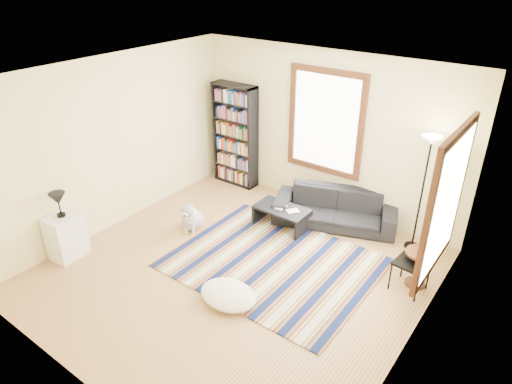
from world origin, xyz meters
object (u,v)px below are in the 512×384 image
Objects in this scene: side_table at (418,268)px; folding_chair at (412,263)px; coffee_table at (282,217)px; floor_lamp at (421,195)px; dog at (192,214)px; sofa at (335,208)px; floor_cushion at (228,295)px; white_cabinet at (66,236)px; bookshelf at (235,135)px.

side_table is 0.23m from folding_chair.
coffee_table is 0.48× the size of floor_lamp.
coffee_table is at bearing 176.02° from side_table.
folding_chair reaches higher than dog.
sofa reaches higher than floor_cushion.
coffee_table is 3.40m from white_cabinet.
floor_lamp is (1.53, 2.70, 0.83)m from floor_cushion.
sofa is 1.89m from folding_chair.
side_table is at bearing -68.10° from floor_lamp.
floor_lamp is at bearing 19.65° from coffee_table.
dog reaches higher than side_table.
floor_cushion is 2.63m from side_table.
white_cabinet is at bearing -142.74° from dog.
floor_cushion is (2.16, -2.87, -0.90)m from bookshelf.
sofa reaches higher than coffee_table.
bookshelf is 2.46× the size of floor_cushion.
floor_lamp is 3.44× the size of side_table.
floor_lamp is at bearing 4.74° from dog.
sofa is at bearing 17.36° from dog.
sofa is 2.40m from dog.
coffee_table is 1.29× the size of white_cabinet.
coffee_table is 1.11× the size of floor_cushion.
white_cabinet is (-2.15, -2.63, 0.17)m from coffee_table.
sofa is 1.09× the size of floor_lamp.
floor_cushion is at bearing -119.50° from floor_lamp.
coffee_table is at bearing 178.81° from folding_chair.
floor_lamp is 2.16× the size of folding_chair.
floor_lamp reaches higher than side_table.
white_cabinet reaches higher than floor_cushion.
sofa is 1.85m from side_table.
floor_lamp reaches higher than dog.
floor_cushion is 3.21m from floor_lamp.
side_table is (1.68, -0.78, -0.03)m from sofa.
bookshelf is 3.61m from white_cabinet.
coffee_table is at bearing 46.13° from white_cabinet.
white_cabinet is (-4.15, -3.35, -0.58)m from floor_lamp.
floor_lamp is (2.00, 0.71, 0.75)m from coffee_table.
white_cabinet is 1.28× the size of dog.
bookshelf is 3.70× the size of side_table.
coffee_table is at bearing -27.58° from bookshelf.
folding_chair is at bearing 22.76° from white_cabinet.
floor_cushion is 2.50m from folding_chair.
sofa is 2.62m from floor_cushion.
sofa is 2.48m from bookshelf.
side_table is at bearing 79.36° from folding_chair.
white_cabinet is (-4.45, -2.31, -0.08)m from folding_chair.
bookshelf is 3.70m from floor_lamp.
sofa is at bearing 85.61° from floor_cushion.
bookshelf reaches higher than folding_chair.
bookshelf reaches higher than sofa.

